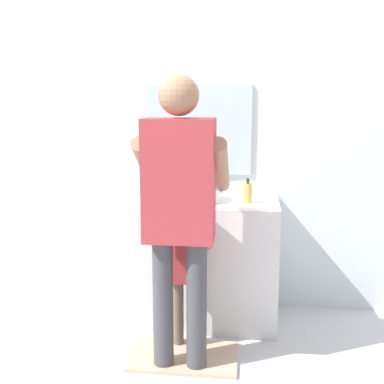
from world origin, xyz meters
TOP-DOWN VIEW (x-y plane):
  - ground_plane at (0.00, 0.00)m, footprint 14.00×14.00m
  - back_wall at (0.00, 0.62)m, footprint 4.40×0.10m
  - vanity_cabinet at (0.00, 0.30)m, footprint 1.13×0.54m
  - sink_basin at (0.00, 0.28)m, footprint 0.36×0.36m
  - faucet at (0.00, 0.50)m, footprint 0.18×0.14m
  - toothbrush_cup at (-0.31, 0.25)m, footprint 0.07×0.07m
  - soap_bottle at (0.36, 0.26)m, footprint 0.06×0.06m
  - bath_mat at (0.00, -0.25)m, footprint 0.64×0.40m
  - child_toddler at (0.00, -0.10)m, footprint 0.29×0.29m
  - adult_parent at (-0.01, -0.34)m, footprint 0.51×0.54m

SIDE VIEW (x-z plane):
  - ground_plane at x=0.00m, z-range 0.00..0.00m
  - bath_mat at x=0.00m, z-range 0.00..0.02m
  - vanity_cabinet at x=0.00m, z-range 0.00..0.85m
  - child_toddler at x=0.00m, z-range 0.09..1.03m
  - toothbrush_cup at x=-0.31m, z-range 0.80..1.01m
  - sink_basin at x=0.00m, z-range 0.85..0.96m
  - soap_bottle at x=0.36m, z-range 0.84..1.00m
  - faucet at x=0.00m, z-range 0.84..1.02m
  - adult_parent at x=-0.01m, z-range 0.17..1.82m
  - back_wall at x=0.00m, z-range 0.00..2.70m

